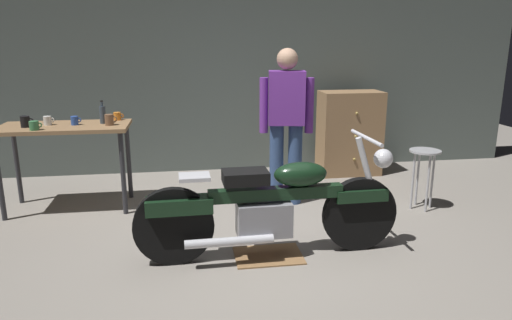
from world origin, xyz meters
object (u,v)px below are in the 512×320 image
at_px(mug_orange_travel, 118,116).
at_px(mug_blue_enamel, 75,121).
at_px(motorcycle, 272,205).
at_px(mug_brown_stoneware, 109,120).
at_px(mug_green_speckled, 34,126).
at_px(mug_white_ceramic, 48,121).
at_px(person_standing, 286,120).
at_px(shop_stool, 424,163).
at_px(bottle, 103,114).
at_px(mug_black_matte, 25,122).
at_px(wooden_dresser, 349,133).

bearing_deg(mug_orange_travel, mug_blue_enamel, -148.89).
bearing_deg(motorcycle, mug_brown_stoneware, 134.94).
xyz_separation_m(mug_orange_travel, mug_blue_enamel, (-0.39, -0.24, 0.00)).
height_order(mug_green_speckled, mug_white_ceramic, mug_white_ceramic).
distance_m(mug_orange_travel, mug_green_speckled, 0.86).
relative_size(person_standing, mug_green_speckled, 14.01).
relative_size(mug_blue_enamel, mug_white_ceramic, 0.95).
xyz_separation_m(shop_stool, bottle, (-3.31, 0.63, 0.50)).
bearing_deg(mug_green_speckled, mug_orange_travel, 33.51).
distance_m(person_standing, mug_blue_enamel, 2.19).
relative_size(mug_orange_travel, mug_black_matte, 0.86).
relative_size(person_standing, mug_black_matte, 13.23).
xyz_separation_m(mug_green_speckled, mug_white_ceramic, (0.05, 0.27, 0.00)).
height_order(mug_green_speckled, bottle, bottle).
xyz_separation_m(mug_blue_enamel, mug_black_matte, (-0.46, -0.06, 0.01)).
xyz_separation_m(wooden_dresser, mug_orange_travel, (-2.88, -0.61, 0.39)).
bearing_deg(person_standing, mug_white_ceramic, 5.35).
xyz_separation_m(mug_orange_travel, mug_white_ceramic, (-0.67, -0.20, 0.00)).
distance_m(person_standing, bottle, 1.93).
bearing_deg(mug_white_ceramic, bottle, 1.68).
bearing_deg(person_standing, wooden_dresser, -126.18).
bearing_deg(wooden_dresser, mug_black_matte, -166.33).
bearing_deg(shop_stool, wooden_dresser, 102.16).
bearing_deg(shop_stool, mug_black_matte, 172.70).
bearing_deg(shop_stool, mug_brown_stoneware, 171.08).
bearing_deg(bottle, motorcycle, -44.64).
bearing_deg(mug_blue_enamel, person_standing, -4.80).
bearing_deg(mug_orange_travel, mug_green_speckled, -146.49).
distance_m(mug_blue_enamel, mug_green_speckled, 0.40).
bearing_deg(mug_brown_stoneware, mug_green_speckled, -166.27).
height_order(mug_orange_travel, mug_black_matte, mug_black_matte).
bearing_deg(mug_black_matte, mug_orange_travel, 19.31).
distance_m(shop_stool, mug_white_ceramic, 3.93).
xyz_separation_m(person_standing, bottle, (-1.91, 0.23, 0.07)).
bearing_deg(wooden_dresser, mug_green_speckled, -163.21).
relative_size(mug_orange_travel, bottle, 0.45).
xyz_separation_m(wooden_dresser, mug_black_matte, (-3.73, -0.91, 0.41)).
height_order(motorcycle, mug_orange_travel, motorcycle).
bearing_deg(shop_stool, person_standing, 164.20).
bearing_deg(mug_blue_enamel, mug_orange_travel, 31.11).
xyz_separation_m(motorcycle, mug_blue_enamel, (-1.79, 1.45, 0.50)).
xyz_separation_m(motorcycle, mug_black_matte, (-2.25, 1.39, 0.51)).
relative_size(mug_blue_enamel, mug_brown_stoneware, 0.84).
height_order(mug_blue_enamel, mug_brown_stoneware, mug_brown_stoneware).
height_order(motorcycle, mug_black_matte, mug_black_matte).
xyz_separation_m(shop_stool, mug_blue_enamel, (-3.58, 0.58, 0.45)).
relative_size(wooden_dresser, mug_brown_stoneware, 8.91).
relative_size(shop_stool, mug_white_ceramic, 5.85).
bearing_deg(mug_blue_enamel, bottle, 10.38).
height_order(motorcycle, mug_brown_stoneware, mug_brown_stoneware).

